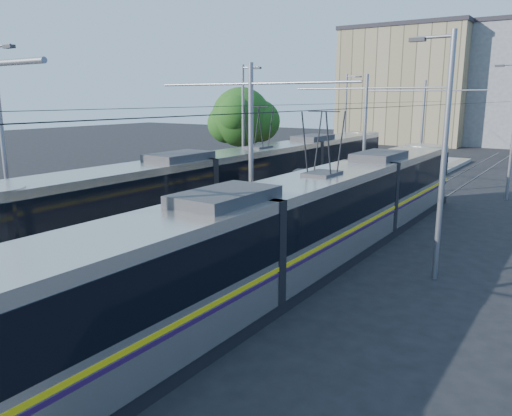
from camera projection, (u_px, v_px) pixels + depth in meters
The scene contains 12 objects.
ground at pixel (95, 308), 14.43m from camera, with size 160.00×160.00×0.00m, color black.
platform at pixel (341, 203), 28.16m from camera, with size 4.00×50.00×0.30m, color gray.
tactile_strip_left at pixel (318, 197), 28.92m from camera, with size 0.70×50.00×0.01m, color gray.
tactile_strip_right at pixel (366, 203), 27.34m from camera, with size 0.70×50.00×0.01m, color gray.
rails at pixel (341, 205), 28.19m from camera, with size 8.71×70.00×0.03m.
tram_left at pixel (259, 177), 27.34m from camera, with size 2.43×31.52×5.50m.
tram_right at pixel (321, 215), 17.89m from camera, with size 2.43×28.09×5.50m.
catenary at pixel (321, 127), 24.91m from camera, with size 9.20×70.00×7.00m.
street_lamps at pixel (371, 127), 30.53m from camera, with size 15.18×38.22×8.00m.
shelter at pixel (300, 192), 24.34m from camera, with size 0.84×1.13×2.24m.
tree at pixel (246, 118), 35.11m from camera, with size 4.61×4.26×6.69m.
building_left at pixel (409, 86), 66.84m from camera, with size 16.32×12.24×15.02m.
Camera 1 is at (11.40, -8.55, 5.96)m, focal length 35.00 mm.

